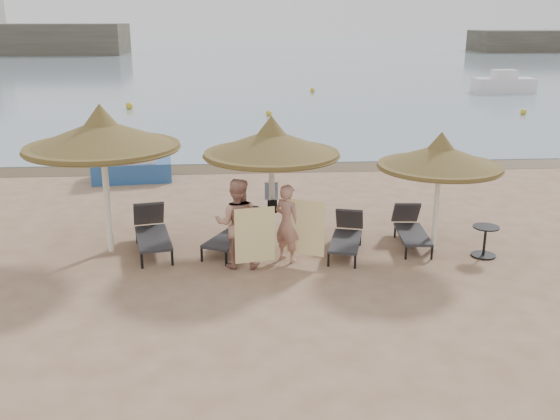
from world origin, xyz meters
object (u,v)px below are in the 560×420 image
(palapa_right, at_px, (440,157))
(lounger_far_left, at_px, (152,231))
(person_left, at_px, (237,216))
(person_right, at_px, (287,217))
(lounger_near_left, at_px, (237,231))
(palapa_center, at_px, (272,143))
(lounger_far_right, at_px, (411,228))
(side_table, at_px, (485,242))
(palapa_left, at_px, (102,135))
(pedal_boat, at_px, (131,167))
(lounger_near_right, at_px, (347,235))

(palapa_right, distance_m, lounger_far_left, 6.50)
(person_left, relative_size, person_right, 1.12)
(lounger_near_left, xyz_separation_m, person_left, (0.02, -1.10, 0.70))
(palapa_center, distance_m, lounger_far_right, 3.74)
(side_table, height_order, person_right, person_right)
(palapa_left, bearing_deg, side_table, -6.35)
(side_table, bearing_deg, person_left, -178.04)
(lounger_near_left, bearing_deg, palapa_left, -152.37)
(palapa_left, bearing_deg, person_left, -21.18)
(palapa_center, height_order, palapa_right, palapa_center)
(palapa_right, xyz_separation_m, pedal_boat, (-7.68, 6.81, -1.69))
(lounger_near_left, distance_m, lounger_far_right, 3.96)
(lounger_near_right, bearing_deg, palapa_center, -178.65)
(lounger_far_left, xyz_separation_m, lounger_near_right, (4.30, -0.44, -0.05))
(lounger_far_left, xyz_separation_m, lounger_far_right, (5.84, -0.07, -0.05))
(pedal_boat, bearing_deg, person_left, -72.29)
(palapa_left, relative_size, pedal_boat, 1.28)
(palapa_center, bearing_deg, pedal_boat, 122.95)
(palapa_right, distance_m, lounger_near_left, 4.72)
(palapa_center, height_order, side_table, palapa_center)
(side_table, distance_m, pedal_boat, 11.30)
(palapa_right, height_order, lounger_near_left, palapa_right)
(palapa_left, bearing_deg, pedal_boat, 94.75)
(lounger_far_left, relative_size, person_left, 0.99)
(person_left, height_order, pedal_boat, person_left)
(lounger_near_left, bearing_deg, lounger_far_left, -154.47)
(side_table, distance_m, person_left, 5.38)
(lounger_near_left, height_order, person_left, person_left)
(palapa_center, height_order, lounger_far_left, palapa_center)
(lounger_far_right, bearing_deg, palapa_right, -42.18)
(lounger_near_left, bearing_deg, palapa_center, 29.47)
(pedal_boat, bearing_deg, lounger_near_left, -68.85)
(person_right, distance_m, pedal_boat, 8.47)
(lounger_far_left, xyz_separation_m, person_right, (2.95, -0.93, 0.56))
(palapa_left, distance_m, lounger_far_left, 2.36)
(palapa_right, height_order, side_table, palapa_right)
(palapa_right, height_order, person_right, palapa_right)
(lounger_far_left, xyz_separation_m, pedal_boat, (-1.43, 6.30, 0.00))
(palapa_center, relative_size, side_table, 4.40)
(palapa_right, xyz_separation_m, person_right, (-3.30, -0.42, -1.14))
(person_right, bearing_deg, person_left, 55.13)
(lounger_near_right, bearing_deg, person_right, -144.66)
(palapa_center, height_order, lounger_near_left, palapa_center)
(side_table, bearing_deg, lounger_far_right, 146.82)
(palapa_right, relative_size, person_right, 1.37)
(lounger_near_left, relative_size, side_table, 2.98)
(palapa_right, relative_size, person_left, 1.23)
(side_table, xyz_separation_m, person_left, (-5.32, -0.18, 0.77))
(lounger_near_right, bearing_deg, side_table, 4.88)
(lounger_near_right, distance_m, lounger_far_right, 1.58)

